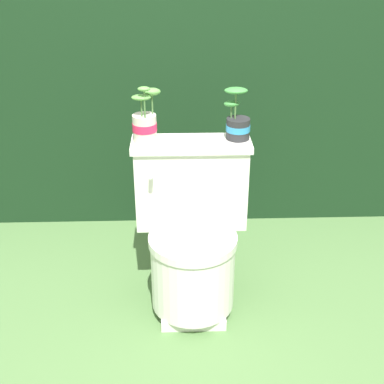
% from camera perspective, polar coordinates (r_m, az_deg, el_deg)
% --- Properties ---
extents(ground_plane, '(12.00, 12.00, 0.00)m').
position_cam_1_polar(ground_plane, '(2.51, -2.21, -12.62)').
color(ground_plane, '#4C703D').
extents(hedge_backdrop, '(3.57, 1.02, 1.41)m').
position_cam_1_polar(hedge_backdrop, '(3.40, -2.39, 11.80)').
color(hedge_backdrop, black).
rests_on(hedge_backdrop, ground).
extents(toilet, '(0.52, 0.49, 0.75)m').
position_cam_1_polar(toilet, '(2.38, 0.02, -4.83)').
color(toilet, silver).
rests_on(toilet, ground).
extents(potted_plant_left, '(0.12, 0.11, 0.25)m').
position_cam_1_polar(potted_plant_left, '(2.29, -5.05, 7.37)').
color(potted_plant_left, beige).
rests_on(potted_plant_left, toilet).
extents(potted_plant_midleft, '(0.12, 0.10, 0.23)m').
position_cam_1_polar(potted_plant_midleft, '(2.32, 4.87, 7.39)').
color(potted_plant_midleft, '#262628').
rests_on(potted_plant_midleft, toilet).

